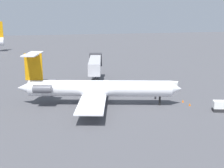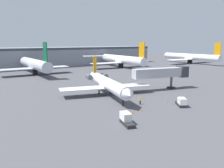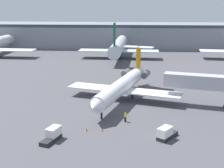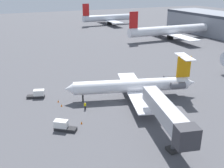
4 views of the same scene
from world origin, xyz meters
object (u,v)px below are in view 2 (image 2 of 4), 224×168
object	(u,v)px
ground_crew_marshaller	(140,101)
traffic_cone_near	(141,110)
baggage_tug_trailing	(181,102)
parked_airliner_east_end	(190,57)
traffic_cone_mid	(132,113)
regional_jet	(106,83)
baggage_tug_lead	(126,119)
parked_airliner_east_mid	(121,60)
jet_bridge	(164,73)
traffic_cone_far	(166,102)
parked_airliner_centre	(35,64)

from	to	relation	value
ground_crew_marshaller	traffic_cone_near	bearing A→B (deg)	-130.50
ground_crew_marshaller	baggage_tug_trailing	distance (m)	8.79
parked_airliner_east_end	traffic_cone_mid	bearing A→B (deg)	-149.31
regional_jet	baggage_tug_lead	world-z (taller)	regional_jet
baggage_tug_lead	parked_airliner_east_mid	xyz separation A→B (m)	(52.29, 68.62, 3.52)
jet_bridge	parked_airliner_east_end	xyz separation A→B (m)	(76.12, 46.06, -0.63)
regional_jet	traffic_cone_far	world-z (taller)	regional_jet
ground_crew_marshaller	parked_airliner_east_mid	world-z (taller)	parked_airliner_east_mid
jet_bridge	ground_crew_marshaller	world-z (taller)	jet_bridge
regional_jet	parked_airliner_centre	distance (m)	48.32
ground_crew_marshaller	traffic_cone_far	world-z (taller)	ground_crew_marshaller
baggage_tug_lead	parked_airliner_east_mid	size ratio (longest dim) A/B	0.11
parked_airliner_east_mid	traffic_cone_far	bearing A→B (deg)	-119.96
baggage_tug_trailing	parked_airliner_east_mid	bearing A→B (deg)	61.89
parked_airliner_east_end	ground_crew_marshaller	bearing A→B (deg)	-149.64
baggage_tug_trailing	traffic_cone_mid	size ratio (longest dim) A/B	7.36
baggage_tug_trailing	parked_airliner_east_end	xyz separation A→B (m)	(86.90, 60.80, 3.35)
ground_crew_marshaller	traffic_cone_far	bearing A→B (deg)	-25.76
traffic_cone_near	parked_airliner_east_mid	size ratio (longest dim) A/B	0.01
parked_airliner_east_mid	parked_airliner_centre	bearing A→B (deg)	-179.63
baggage_tug_trailing	traffic_cone_far	bearing A→B (deg)	100.87
jet_bridge	traffic_cone_near	bearing A→B (deg)	-148.38
ground_crew_marshaller	parked_airliner_centre	world-z (taller)	parked_airliner_centre
parked_airliner_east_mid	ground_crew_marshaller	bearing A→B (deg)	-124.62
regional_jet	traffic_cone_mid	xyz separation A→B (m)	(-5.20, -16.45, -2.92)
baggage_tug_trailing	traffic_cone_near	bearing A→B (deg)	167.37
regional_jet	baggage_tug_trailing	world-z (taller)	regional_jet
baggage_tug_trailing	jet_bridge	bearing A→B (deg)	53.84
jet_bridge	baggage_tug_lead	world-z (taller)	jet_bridge
parked_airliner_centre	traffic_cone_near	bearing A→B (deg)	-89.63
parked_airliner_centre	baggage_tug_trailing	bearing A→B (deg)	-81.41
jet_bridge	ground_crew_marshaller	size ratio (longest dim) A/B	10.40
baggage_tug_lead	baggage_tug_trailing	xyz separation A→B (m)	(16.51, 1.61, 0.00)
regional_jet	traffic_cone_far	size ratio (longest dim) A/B	53.81
baggage_tug_lead	traffic_cone_near	world-z (taller)	baggage_tug_lead
baggage_tug_trailing	traffic_cone_near	size ratio (longest dim) A/B	7.36
regional_jet	parked_airliner_east_end	distance (m)	102.87
ground_crew_marshaller	parked_airliner_centre	distance (m)	60.64
traffic_cone_near	jet_bridge	bearing A→B (deg)	31.62
baggage_tug_trailing	parked_airliner_east_end	size ratio (longest dim) A/B	0.10
traffic_cone_near	parked_airliner_east_end	size ratio (longest dim) A/B	0.01
regional_jet	baggage_tug_lead	bearing A→B (deg)	-115.56
regional_jet	parked_airliner_centre	bearing A→B (deg)	93.79
traffic_cone_mid	traffic_cone_far	bearing A→B (deg)	8.19
regional_jet	parked_airliner_east_mid	world-z (taller)	parked_airliner_east_mid
traffic_cone_near	traffic_cone_mid	world-z (taller)	same
parked_airliner_east_end	baggage_tug_trailing	bearing A→B (deg)	-145.02
traffic_cone_mid	ground_crew_marshaller	bearing A→B (deg)	35.48
jet_bridge	parked_airliner_east_mid	size ratio (longest dim) A/B	0.44
baggage_tug_trailing	parked_airliner_centre	distance (m)	67.56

